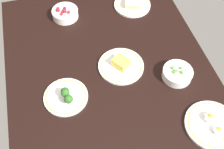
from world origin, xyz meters
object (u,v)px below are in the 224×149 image
(plate_broccoli, at_px, (66,96))
(plate_cheese, at_px, (121,65))
(bowl_peas, at_px, (177,73))
(plate_eggs, at_px, (212,125))
(plate_sandwich, at_px, (132,4))
(bowl_berries, at_px, (65,13))

(plate_broccoli, height_order, plate_cheese, plate_broccoli)
(bowl_peas, height_order, plate_eggs, bowl_peas)
(bowl_peas, height_order, plate_cheese, bowl_peas)
(bowl_peas, distance_m, plate_sandwich, 0.53)
(bowl_peas, distance_m, plate_eggs, 0.27)
(plate_broccoli, bearing_deg, bowl_berries, 171.03)
(plate_eggs, xyz_separation_m, plate_cheese, (-0.39, -0.28, 0.00))
(plate_eggs, bearing_deg, plate_cheese, -144.67)
(bowl_peas, relative_size, plate_cheese, 0.64)
(plate_eggs, distance_m, plate_sandwich, 0.80)
(bowl_berries, distance_m, plate_sandwich, 0.38)
(bowl_berries, height_order, plate_sandwich, bowl_berries)
(plate_eggs, height_order, plate_cheese, plate_cheese)
(bowl_berries, bearing_deg, plate_sandwich, 88.88)
(plate_cheese, bearing_deg, plate_eggs, 35.33)
(bowl_peas, distance_m, plate_cheese, 0.26)
(plate_sandwich, bearing_deg, plate_eggs, 6.87)
(plate_cheese, height_order, plate_sandwich, plate_cheese)
(plate_eggs, bearing_deg, bowl_peas, -170.72)
(plate_sandwich, bearing_deg, bowl_peas, 5.62)
(bowl_berries, height_order, plate_eggs, bowl_berries)
(plate_broccoli, relative_size, plate_eggs, 0.87)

